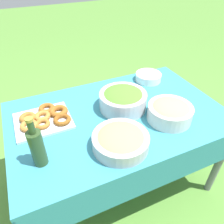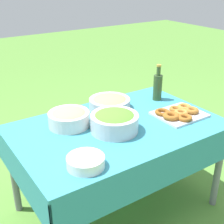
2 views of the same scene
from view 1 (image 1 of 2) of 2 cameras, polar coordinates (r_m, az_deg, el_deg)
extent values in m
plane|color=#568C38|center=(1.95, 1.19, -16.96)|extent=(14.00, 14.00, 0.00)
cube|color=teal|center=(1.44, 1.54, -0.89)|extent=(1.40, 0.90, 0.02)
cube|color=teal|center=(1.85, -4.47, 3.98)|extent=(1.40, 0.01, 0.22)
cube|color=teal|center=(1.27, 10.47, -16.76)|extent=(1.40, 0.01, 0.22)
cube|color=teal|center=(1.87, 21.04, 1.68)|extent=(0.01, 0.90, 0.22)
cube|color=teal|center=(1.45, -24.66, -11.64)|extent=(0.01, 0.90, 0.22)
cylinder|color=slate|center=(2.19, 12.12, 2.02)|extent=(0.05, 0.05, 0.68)
cylinder|color=slate|center=(1.88, -22.14, -7.42)|extent=(0.05, 0.05, 0.68)
cylinder|color=slate|center=(1.80, 26.27, -11.44)|extent=(0.05, 0.05, 0.68)
cylinder|color=silver|center=(1.46, 2.86, 2.94)|extent=(0.31, 0.31, 0.11)
ellipsoid|color=#51892D|center=(1.43, 2.91, 4.35)|extent=(0.28, 0.28, 0.07)
cylinder|color=silver|center=(1.41, 14.83, -0.23)|extent=(0.28, 0.28, 0.10)
ellipsoid|color=tan|center=(1.39, 15.05, 0.90)|extent=(0.24, 0.24, 0.07)
cube|color=silver|center=(1.43, -17.55, -2.23)|extent=(0.34, 0.29, 0.02)
torus|color=#93561E|center=(1.44, -13.77, 0.21)|extent=(0.16, 0.16, 0.04)
torus|color=#A36628|center=(1.38, -17.72, -2.97)|extent=(0.11, 0.11, 0.03)
torus|color=#B27533|center=(1.39, -20.88, -3.33)|extent=(0.14, 0.14, 0.03)
torus|color=#A36628|center=(1.45, -21.16, -1.38)|extent=(0.14, 0.14, 0.03)
torus|color=#93561E|center=(1.49, -16.71, 0.94)|extent=(0.12, 0.12, 0.03)
torus|color=brown|center=(1.38, -12.87, -1.97)|extent=(0.11, 0.11, 0.03)
torus|color=#B27533|center=(1.43, -17.70, -1.03)|extent=(0.13, 0.13, 0.03)
cylinder|color=white|center=(1.83, 9.39, 8.36)|extent=(0.21, 0.21, 0.01)
cylinder|color=white|center=(1.82, 9.43, 8.69)|extent=(0.21, 0.21, 0.01)
cylinder|color=white|center=(1.82, 9.47, 9.02)|extent=(0.21, 0.21, 0.01)
cylinder|color=white|center=(1.81, 9.50, 9.35)|extent=(0.21, 0.21, 0.01)
cylinder|color=white|center=(1.81, 9.54, 9.68)|extent=(0.21, 0.21, 0.01)
cylinder|color=#2D4723|center=(1.13, -18.88, -8.99)|extent=(0.07, 0.07, 0.20)
cylinder|color=#2D4723|center=(1.04, -20.39, -3.69)|extent=(0.03, 0.03, 0.07)
cylinder|color=#A58C33|center=(1.01, -20.92, -1.84)|extent=(0.04, 0.04, 0.01)
cylinder|color=#B2B7BC|center=(1.19, 2.25, -7.67)|extent=(0.31, 0.31, 0.08)
ellipsoid|color=tan|center=(1.17, 2.27, -6.82)|extent=(0.27, 0.27, 0.07)
camera|label=2|loc=(3.00, 9.58, 38.77)|focal=50.00mm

